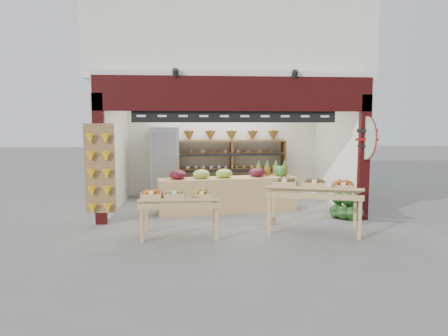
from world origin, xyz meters
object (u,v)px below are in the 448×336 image
watermelon_pile (347,208)px  back_shelving (232,156)px  display_table_left (175,198)px  cardboard_stack (174,198)px  refrigerator (165,163)px  display_table_right (310,187)px  mid_counter (227,193)px

watermelon_pile → back_shelving: bearing=129.0°
display_table_left → cardboard_stack: bearing=93.4°
refrigerator → cardboard_stack: size_ratio=2.03×
display_table_left → watermelon_pile: size_ratio=1.87×
back_shelving → cardboard_stack: size_ratio=3.13×
refrigerator → display_table_left: 3.92m
refrigerator → display_table_right: 4.77m
mid_counter → back_shelving: bearing=81.9°
back_shelving → mid_counter: size_ratio=0.92×
display_table_right → watermelon_pile: size_ratio=2.54×
back_shelving → watermelon_pile: back_shelving is taller
watermelon_pile → cardboard_stack: bearing=159.5°
back_shelving → refrigerator: refrigerator is taller
back_shelving → mid_counter: (-0.28, -1.99, -0.71)m
display_table_left → watermelon_pile: (3.68, 1.18, -0.50)m
cardboard_stack → refrigerator: bearing=102.8°
refrigerator → watermelon_pile: size_ratio=2.60×
mid_counter → watermelon_pile: bearing=-17.7°
cardboard_stack → mid_counter: (1.28, -0.62, 0.22)m
refrigerator → display_table_left: refrigerator is taller
mid_counter → display_table_left: bearing=-119.5°
refrigerator → display_table_right: (3.00, -3.70, -0.14)m
mid_counter → display_table_right: display_table_right is taller
mid_counter → display_table_right: size_ratio=1.71×
back_shelving → display_table_right: size_ratio=1.58×
refrigerator → cardboard_stack: 1.51m
display_table_right → refrigerator: bearing=129.0°
watermelon_pile → mid_counter: bearing=162.3°
watermelon_pile → refrigerator: bearing=146.8°
display_table_left → display_table_right: size_ratio=0.74×
refrigerator → watermelon_pile: bearing=-36.6°
mid_counter → display_table_left: size_ratio=2.32×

